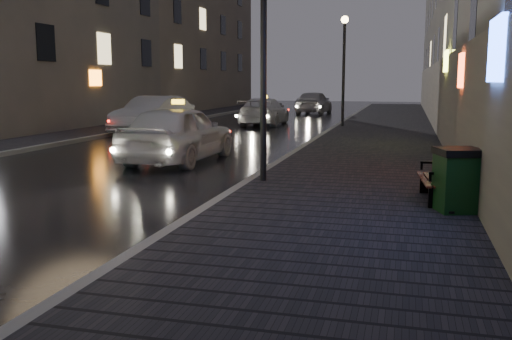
{
  "coord_description": "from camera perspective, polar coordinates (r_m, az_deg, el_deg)",
  "views": [
    {
      "loc": [
        4.92,
        -6.24,
        2.38
      ],
      "look_at": [
        2.44,
        3.11,
        0.85
      ],
      "focal_mm": 40.0,
      "sensor_mm": 36.0,
      "label": 1
    }
  ],
  "objects": [
    {
      "name": "trash_bin",
      "position": [
        10.32,
        19.51,
        -0.88
      ],
      "size": [
        0.89,
        0.89,
        1.09
      ],
      "rotation": [
        0.0,
        0.0,
        0.31
      ],
      "color": "black",
      "rests_on": "sidewalk"
    },
    {
      "name": "lamp_far",
      "position": [
        28.43,
        8.79,
        11.1
      ],
      "size": [
        0.36,
        0.36,
        5.28
      ],
      "color": "black",
      "rests_on": "sidewalk"
    },
    {
      "name": "car_left_mid",
      "position": [
        26.45,
        -10.21,
        5.48
      ],
      "size": [
        2.18,
        5.19,
        1.67
      ],
      "primitive_type": "imported",
      "rotation": [
        0.0,
        0.0,
        -0.08
      ],
      "color": "#A0A0A8",
      "rests_on": "ground"
    },
    {
      "name": "sidewalk",
      "position": [
        27.36,
        12.67,
        3.92
      ],
      "size": [
        4.6,
        58.0,
        0.15
      ],
      "primitive_type": "cube",
      "color": "black",
      "rests_on": "ground"
    },
    {
      "name": "curb",
      "position": [
        27.55,
        7.67,
        4.09
      ],
      "size": [
        0.2,
        58.0,
        0.15
      ],
      "primitive_type": "cube",
      "color": "slate",
      "rests_on": "ground"
    },
    {
      "name": "taxi_near",
      "position": [
        16.83,
        -7.74,
        3.66
      ],
      "size": [
        2.11,
        5.0,
        1.69
      ],
      "primitive_type": "imported",
      "rotation": [
        0.0,
        0.0,
        3.12
      ],
      "color": "silver",
      "rests_on": "ground"
    },
    {
      "name": "ground",
      "position": [
        8.3,
        -22.64,
        -8.39
      ],
      "size": [
        120.0,
        120.0,
        0.0
      ],
      "primitive_type": "plane",
      "color": "black",
      "rests_on": "ground"
    },
    {
      "name": "lamp_near",
      "position": [
        12.67,
        0.77,
        14.0
      ],
      "size": [
        0.36,
        0.36,
        5.28
      ],
      "color": "black",
      "rests_on": "sidewalk"
    },
    {
      "name": "taxi_mid",
      "position": [
        30.62,
        0.83,
        5.86
      ],
      "size": [
        2.17,
        5.03,
        1.44
      ],
      "primitive_type": "imported",
      "rotation": [
        0.0,
        0.0,
        3.17
      ],
      "color": "silver",
      "rests_on": "ground"
    },
    {
      "name": "building_far_c",
      "position": [
        48.95,
        -7.48,
        12.55
      ],
      "size": [
        6.0,
        22.0,
        11.0
      ],
      "primitive_type": "cube",
      "color": "#6B6051",
      "rests_on": "ground"
    },
    {
      "name": "curb_far",
      "position": [
        29.99,
        -9.5,
        4.44
      ],
      "size": [
        0.2,
        58.0,
        0.15
      ],
      "primitive_type": "cube",
      "color": "slate",
      "rests_on": "ground"
    },
    {
      "name": "bench",
      "position": [
        11.15,
        17.97,
        -0.81
      ],
      "size": [
        0.7,
        1.68,
        0.84
      ],
      "rotation": [
        0.0,
        0.0,
        0.09
      ],
      "color": "black",
      "rests_on": "sidewalk"
    },
    {
      "name": "sidewalk_far",
      "position": [
        30.55,
        -11.73,
        4.46
      ],
      "size": [
        2.4,
        58.0,
        0.15
      ],
      "primitive_type": "cube",
      "color": "black",
      "rests_on": "ground"
    },
    {
      "name": "car_far",
      "position": [
        41.09,
        5.82,
        6.75
      ],
      "size": [
        2.22,
        4.93,
        1.64
      ],
      "primitive_type": "imported",
      "rotation": [
        0.0,
        0.0,
        3.08
      ],
      "color": "gray",
      "rests_on": "ground"
    }
  ]
}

